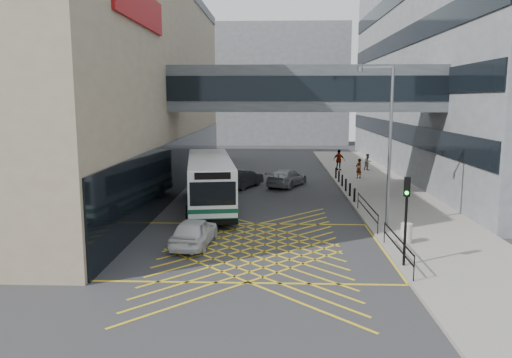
# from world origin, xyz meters

# --- Properties ---
(ground) EXTENTS (120.00, 120.00, 0.00)m
(ground) POSITION_xyz_m (0.00, 0.00, 0.00)
(ground) COLOR #333335
(building_whsmith) EXTENTS (24.17, 42.00, 16.00)m
(building_whsmith) POSITION_xyz_m (-17.98, 16.00, 8.00)
(building_whsmith) COLOR gray
(building_whsmith) RESTS_ON ground
(building_far) EXTENTS (28.00, 16.00, 18.00)m
(building_far) POSITION_xyz_m (-2.00, 60.00, 9.00)
(building_far) COLOR slate
(building_far) RESTS_ON ground
(skybridge) EXTENTS (20.00, 4.10, 3.00)m
(skybridge) POSITION_xyz_m (3.00, 12.00, 7.50)
(skybridge) COLOR #484D52
(skybridge) RESTS_ON ground
(pavement) EXTENTS (6.00, 54.00, 0.16)m
(pavement) POSITION_xyz_m (9.00, 15.00, 0.08)
(pavement) COLOR gray
(pavement) RESTS_ON ground
(box_junction) EXTENTS (12.00, 9.00, 0.01)m
(box_junction) POSITION_xyz_m (0.00, 0.00, 0.00)
(box_junction) COLOR gold
(box_junction) RESTS_ON ground
(bus) EXTENTS (4.40, 11.73, 3.21)m
(bus) POSITION_xyz_m (-3.09, 8.50, 1.72)
(bus) COLOR white
(bus) RESTS_ON ground
(car_white) EXTENTS (2.21, 4.48, 1.37)m
(car_white) POSITION_xyz_m (-2.76, 0.24, 0.69)
(car_white) COLOR silver
(car_white) RESTS_ON ground
(car_dark) EXTENTS (3.53, 4.89, 1.43)m
(car_dark) POSITION_xyz_m (-1.46, 16.03, 0.71)
(car_dark) COLOR black
(car_dark) RESTS_ON ground
(car_silver) EXTENTS (3.74, 5.12, 1.47)m
(car_silver) POSITION_xyz_m (1.97, 16.65, 0.73)
(car_silver) COLOR gray
(car_silver) RESTS_ON ground
(traffic_light) EXTENTS (0.29, 0.44, 3.65)m
(traffic_light) POSITION_xyz_m (6.22, -2.79, 2.54)
(traffic_light) COLOR black
(traffic_light) RESTS_ON pavement
(street_lamp) EXTENTS (1.87, 0.78, 8.35)m
(street_lamp) POSITION_xyz_m (6.84, 3.97, 4.92)
(street_lamp) COLOR slate
(street_lamp) RESTS_ON pavement
(litter_bin) EXTENTS (0.54, 0.54, 0.93)m
(litter_bin) POSITION_xyz_m (7.17, 0.54, 0.63)
(litter_bin) COLOR #ADA89E
(litter_bin) RESTS_ON pavement
(kerb_railings) EXTENTS (0.05, 12.54, 1.00)m
(kerb_railings) POSITION_xyz_m (6.15, 1.78, 0.88)
(kerb_railings) COLOR black
(kerb_railings) RESTS_ON pavement
(bollards) EXTENTS (0.14, 10.14, 0.90)m
(bollards) POSITION_xyz_m (6.25, 15.00, 0.61)
(bollards) COLOR black
(bollards) RESTS_ON pavement
(pedestrian_a) EXTENTS (0.82, 0.79, 1.68)m
(pedestrian_a) POSITION_xyz_m (8.17, 19.99, 1.00)
(pedestrian_a) COLOR gray
(pedestrian_a) RESTS_ON pavement
(pedestrian_b) EXTENTS (0.88, 0.75, 1.55)m
(pedestrian_b) POSITION_xyz_m (9.84, 24.92, 0.94)
(pedestrian_b) COLOR gray
(pedestrian_b) RESTS_ON pavement
(pedestrian_c) EXTENTS (1.28, 1.03, 1.95)m
(pedestrian_c) POSITION_xyz_m (7.10, 24.75, 1.13)
(pedestrian_c) COLOR gray
(pedestrian_c) RESTS_ON pavement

